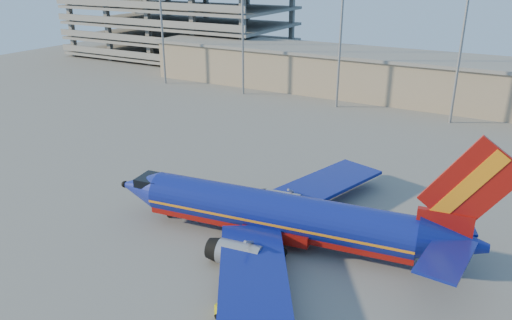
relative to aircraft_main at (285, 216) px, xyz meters
The scene contains 6 objects.
ground 8.54m from the aircraft_main, 167.82° to the left, with size 220.00×220.00×0.00m, color slate.
terminal_building 59.77m from the aircraft_main, 88.00° to the left, with size 122.00×16.00×8.50m.
parking_garage 103.48m from the aircraft_main, 132.70° to the left, with size 62.00×32.00×21.40m.
light_mast_row 50.05m from the aircraft_main, 93.50° to the left, with size 101.60×1.60×28.65m.
aircraft_main is the anchor object (origin of this frame).
baggage_tug 12.27m from the aircraft_main, 82.83° to the right, with size 2.22×1.43×1.53m.
Camera 1 is at (25.82, -39.06, 24.64)m, focal length 35.00 mm.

